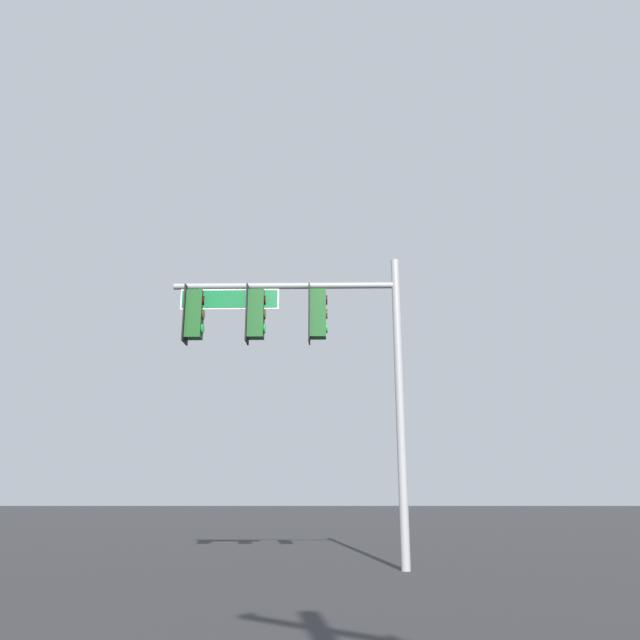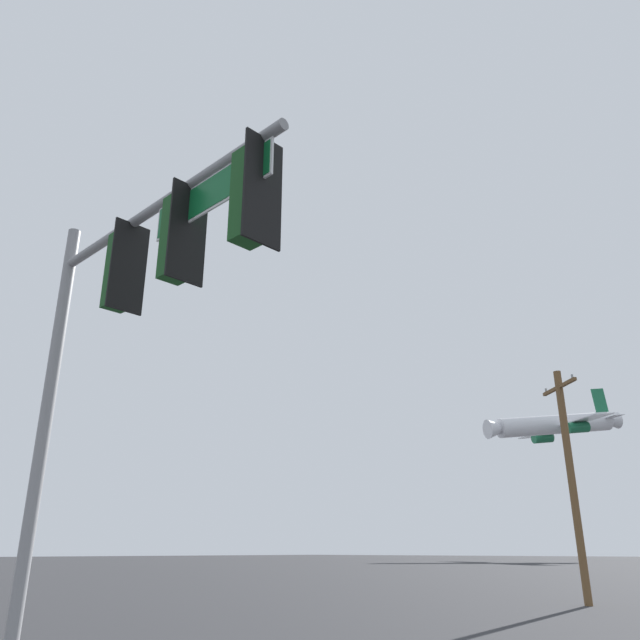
# 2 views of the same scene
# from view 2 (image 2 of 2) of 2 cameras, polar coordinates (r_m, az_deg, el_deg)

# --- Properties ---
(signal_pole_near) EXTENTS (5.13, 0.57, 6.62)m
(signal_pole_near) POSITION_cam_2_polar(r_m,az_deg,el_deg) (8.44, -16.45, 2.45)
(signal_pole_near) COLOR gray
(signal_pole_near) RESTS_ON ground_plane
(utility_pole) EXTENTS (1.94, 1.69, 8.07)m
(utility_pole) POSITION_cam_2_polar(r_m,az_deg,el_deg) (24.53, 21.98, -13.04)
(utility_pole) COLOR brown
(utility_pole) RESTS_ON ground_plane
(airplane) EXTENTS (26.65, 28.99, 12.49)m
(airplane) POSITION_cam_2_polar(r_m,az_deg,el_deg) (145.80, 20.59, -9.00)
(airplane) COLOR silver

